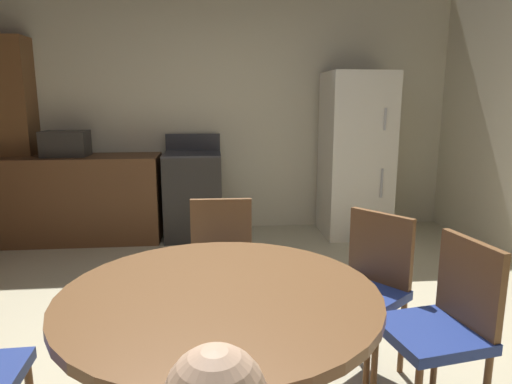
# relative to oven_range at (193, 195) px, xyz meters

# --- Properties ---
(ground_plane) EXTENTS (14.00, 14.00, 0.00)m
(ground_plane) POSITION_rel_oven_range_xyz_m (0.34, -2.53, -0.47)
(ground_plane) COLOR beige
(wall_back) EXTENTS (5.45, 0.12, 2.70)m
(wall_back) POSITION_rel_oven_range_xyz_m (0.34, 0.40, 0.88)
(wall_back) COLOR beige
(wall_back) RESTS_ON ground
(kitchen_counter) EXTENTS (1.73, 0.60, 0.90)m
(kitchen_counter) POSITION_rel_oven_range_xyz_m (-1.22, -0.00, -0.02)
(kitchen_counter) COLOR brown
(kitchen_counter) RESTS_ON ground
(pantry_column) EXTENTS (0.44, 0.36, 2.10)m
(pantry_column) POSITION_rel_oven_range_xyz_m (-1.86, 0.18, 0.58)
(pantry_column) COLOR brown
(pantry_column) RESTS_ON ground
(oven_range) EXTENTS (0.60, 0.60, 1.10)m
(oven_range) POSITION_rel_oven_range_xyz_m (0.00, 0.00, 0.00)
(oven_range) COLOR #2D2B28
(oven_range) RESTS_ON ground
(refrigerator) EXTENTS (0.68, 0.68, 1.76)m
(refrigerator) POSITION_rel_oven_range_xyz_m (1.76, -0.05, 0.41)
(refrigerator) COLOR silver
(refrigerator) RESTS_ON ground
(microwave) EXTENTS (0.44, 0.32, 0.26)m
(microwave) POSITION_rel_oven_range_xyz_m (-1.28, -0.00, 0.56)
(microwave) COLOR #2D2B28
(microwave) RESTS_ON kitchen_counter
(dining_table) EXTENTS (1.22, 1.22, 0.76)m
(dining_table) POSITION_rel_oven_range_xyz_m (0.23, -3.20, 0.14)
(dining_table) COLOR brown
(dining_table) RESTS_ON ground
(chair_east) EXTENTS (0.46, 0.46, 0.87)m
(chair_east) POSITION_rel_oven_range_xyz_m (1.23, -3.03, 0.03)
(chair_east) COLOR brown
(chair_east) RESTS_ON ground
(chair_north) EXTENTS (0.41, 0.41, 0.87)m
(chair_north) POSITION_rel_oven_range_xyz_m (0.25, -2.18, 0.03)
(chair_north) COLOR brown
(chair_north) RESTS_ON ground
(chair_northeast) EXTENTS (0.56, 0.56, 0.87)m
(chair_northeast) POSITION_rel_oven_range_xyz_m (1.03, -2.58, 0.03)
(chair_northeast) COLOR brown
(chair_northeast) RESTS_ON ground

